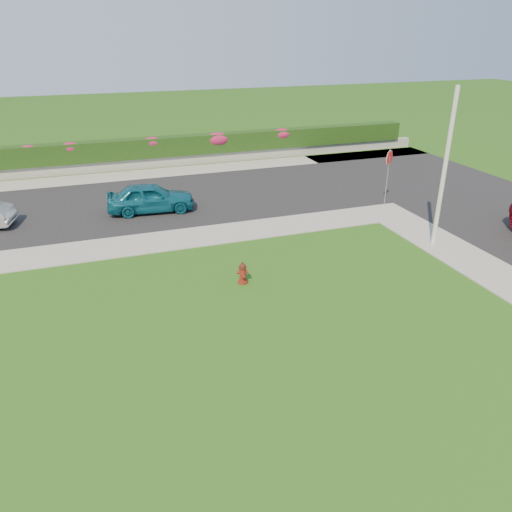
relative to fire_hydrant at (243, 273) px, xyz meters
name	(u,v)px	position (x,y,z in m)	size (l,w,h in m)	color
ground	(344,360)	(1.09, -4.73, -0.35)	(120.00, 120.00, 0.00)	black
street_far	(99,207)	(-3.91, 9.27, -0.33)	(26.00, 8.00, 0.04)	black
sidewalk_far	(79,252)	(-4.91, 4.27, -0.33)	(24.00, 2.00, 0.04)	gray
curb_corner	(386,212)	(8.09, 4.27, -0.33)	(2.00, 2.00, 0.04)	gray
sidewalk_beyond	(167,172)	(0.09, 14.27, -0.33)	(34.00, 2.00, 0.04)	gray
retaining_wall	(162,161)	(0.09, 15.77, -0.05)	(34.00, 0.40, 0.60)	gray
hedge	(161,147)	(0.09, 15.87, 0.80)	(32.00, 0.90, 1.10)	black
fire_hydrant	(243,273)	(0.00, 0.00, 0.00)	(0.38, 0.36, 0.73)	#53120D
sedan_teal	(151,198)	(-1.73, 7.81, 0.33)	(1.51, 3.76, 1.28)	#0E546B
utility_pole	(445,170)	(7.76, 0.61, 2.53)	(0.16, 0.16, 5.75)	silver
stop_sign	(389,164)	(8.59, 5.24, 1.57)	(0.59, 0.41, 2.57)	slate
flower_clump_b	(28,150)	(-7.02, 15.77, 1.15)	(1.02, 0.65, 0.51)	#B91F4A
flower_clump_c	(70,148)	(-4.89, 15.77, 1.12)	(1.17, 0.75, 0.58)	#B91F4A
flower_clump_d	(152,142)	(-0.40, 15.77, 1.11)	(1.20, 0.77, 0.60)	#B91F4A
flower_clump_e	(218,139)	(3.52, 15.77, 1.04)	(1.56, 1.00, 0.78)	#B91F4A
flower_clump_f	(281,134)	(7.67, 15.77, 1.09)	(1.35, 0.86, 0.67)	#B91F4A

